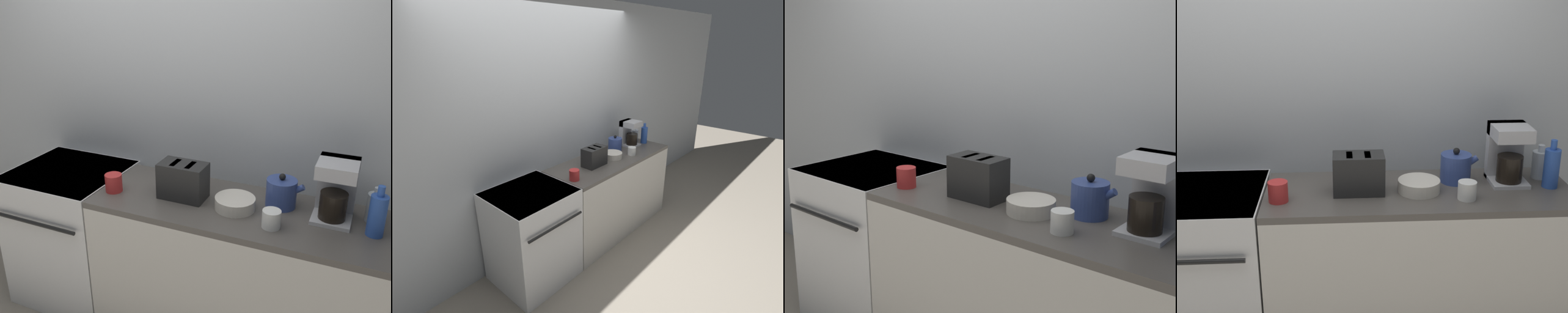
{
  "view_description": "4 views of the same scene",
  "coord_description": "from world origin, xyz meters",
  "views": [
    {
      "loc": [
        1.2,
        -1.7,
        2.05
      ],
      "look_at": [
        0.29,
        0.37,
        1.15
      ],
      "focal_mm": 40.0,
      "sensor_mm": 36.0,
      "label": 1
    },
    {
      "loc": [
        -2.05,
        -1.66,
        2.19
      ],
      "look_at": [
        0.18,
        0.31,
        1.04
      ],
      "focal_mm": 28.0,
      "sensor_mm": 36.0,
      "label": 2
    },
    {
      "loc": [
        1.84,
        -1.61,
        1.73
      ],
      "look_at": [
        0.21,
        0.35,
        1.11
      ],
      "focal_mm": 50.0,
      "sensor_mm": 36.0,
      "label": 3
    },
    {
      "loc": [
        0.16,
        -2.3,
        2.02
      ],
      "look_at": [
        0.33,
        0.3,
        1.11
      ],
      "focal_mm": 50.0,
      "sensor_mm": 36.0,
      "label": 4
    }
  ],
  "objects": [
    {
      "name": "cup_red",
      "position": [
        -0.15,
        0.19,
        0.98
      ],
      "size": [
        0.1,
        0.1,
        0.1
      ],
      "color": "red",
      "rests_on": "counter_block"
    },
    {
      "name": "stove",
      "position": [
        -0.59,
        0.32,
        0.47
      ],
      "size": [
        0.7,
        0.69,
        0.92
      ],
      "color": "silver",
      "rests_on": "ground_plane"
    },
    {
      "name": "toaster",
      "position": [
        0.25,
        0.28,
        1.03
      ],
      "size": [
        0.26,
        0.16,
        0.2
      ],
      "color": "black",
      "rests_on": "counter_block"
    },
    {
      "name": "wall_back",
      "position": [
        0.0,
        0.7,
        1.3
      ],
      "size": [
        8.0,
        0.05,
        2.6
      ],
      "color": "silver",
      "rests_on": "ground_plane"
    },
    {
      "name": "bowl",
      "position": [
        0.56,
        0.27,
        0.96
      ],
      "size": [
        0.22,
        0.22,
        0.06
      ],
      "color": "beige",
      "rests_on": "counter_block"
    },
    {
      "name": "bottle_blue",
      "position": [
        1.26,
        0.29,
        1.03
      ],
      "size": [
        0.08,
        0.08,
        0.26
      ],
      "color": "#2D56B7",
      "rests_on": "counter_block"
    },
    {
      "name": "bottle_clear",
      "position": [
        1.25,
        0.43,
        1.0
      ],
      "size": [
        0.09,
        0.09,
        0.19
      ],
      "color": "silver",
      "rests_on": "counter_block"
    },
    {
      "name": "kettle",
      "position": [
        0.78,
        0.4,
        1.0
      ],
      "size": [
        0.21,
        0.16,
        0.19
      ],
      "color": "#33478C",
      "rests_on": "counter_block"
    },
    {
      "name": "counter_block",
      "position": [
        0.57,
        0.29,
        0.46
      ],
      "size": [
        1.6,
        0.59,
        0.92
      ],
      "color": "silver",
      "rests_on": "ground_plane"
    },
    {
      "name": "coffee_maker",
      "position": [
        1.05,
        0.39,
        1.09
      ],
      "size": [
        0.19,
        0.22,
        0.32
      ],
      "color": "#B7B7BC",
      "rests_on": "counter_block"
    },
    {
      "name": "cup_white",
      "position": [
        0.79,
        0.16,
        0.97
      ],
      "size": [
        0.09,
        0.09,
        0.09
      ],
      "color": "white",
      "rests_on": "counter_block"
    },
    {
      "name": "ground_plane",
      "position": [
        0.0,
        0.0,
        0.0
      ],
      "size": [
        12.0,
        12.0,
        0.0
      ],
      "primitive_type": "plane",
      "color": "gray"
    }
  ]
}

